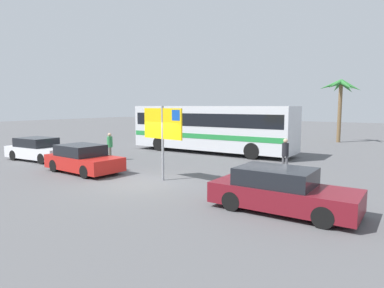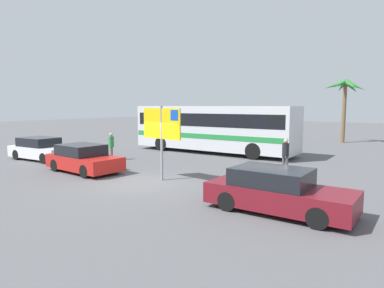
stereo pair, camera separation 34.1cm
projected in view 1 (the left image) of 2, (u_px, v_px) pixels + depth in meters
The scene contains 9 objects.
ground at pixel (143, 183), 14.15m from camera, with size 120.00×120.00×0.00m, color #565659.
bus_front_coach at pixel (211, 127), 22.99m from camera, with size 11.44×2.65×3.17m.
ferry_sign at pixel (163, 127), 14.29m from camera, with size 2.19×0.32×3.20m.
car_white at pixel (39, 149), 19.87m from camera, with size 4.29×1.96×1.32m.
car_maroon at pixel (281, 191), 10.24m from camera, with size 4.36×1.81×1.32m.
car_red at pixel (83, 159), 16.29m from camera, with size 4.12×2.09×1.32m.
pedestrian_by_bus at pixel (110, 144), 19.76m from camera, with size 0.32×0.32×1.62m.
pedestrian_near_sign at pixel (285, 153), 16.23m from camera, with size 0.32×0.32×1.64m.
palm_tree_seaside at pixel (341, 91), 29.17m from camera, with size 3.58×3.40×5.46m.
Camera 1 is at (9.34, -10.46, 3.21)m, focal length 31.59 mm.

